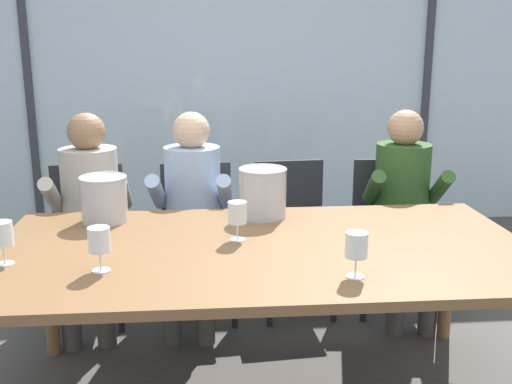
{
  "coord_description": "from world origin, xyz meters",
  "views": [
    {
      "loc": [
        -0.23,
        -2.4,
        1.59
      ],
      "look_at": [
        0.0,
        0.35,
        0.89
      ],
      "focal_mm": 41.66,
      "sensor_mm": 36.0,
      "label": 1
    }
  ],
  "objects_px": {
    "person_pale_blue_shirt": "(192,204)",
    "wine_glass_by_right_taster": "(356,247)",
    "wine_glass_near_bucket": "(237,214)",
    "dining_table": "(263,259)",
    "chair_near_curtain": "(87,229)",
    "ice_bucket_primary": "(263,192)",
    "wine_glass_spare_empty": "(99,241)",
    "chair_center": "(292,223)",
    "chair_right_of_center": "(389,222)",
    "ice_bucket_secondary": "(104,198)",
    "chair_left_of_center": "(197,227)",
    "person_olive_shirt": "(404,199)",
    "wine_glass_by_left_taster": "(2,236)",
    "person_beige_jumper": "(90,206)"
  },
  "relations": [
    {
      "from": "wine_glass_spare_empty",
      "to": "ice_bucket_primary",
      "type": "bearing_deg",
      "value": 44.59
    },
    {
      "from": "ice_bucket_secondary",
      "to": "wine_glass_near_bucket",
      "type": "bearing_deg",
      "value": -28.41
    },
    {
      "from": "ice_bucket_secondary",
      "to": "wine_glass_spare_empty",
      "type": "height_order",
      "value": "ice_bucket_secondary"
    },
    {
      "from": "dining_table",
      "to": "chair_near_curtain",
      "type": "height_order",
      "value": "chair_near_curtain"
    },
    {
      "from": "wine_glass_spare_empty",
      "to": "ice_bucket_secondary",
      "type": "bearing_deg",
      "value": 97.76
    },
    {
      "from": "person_beige_jumper",
      "to": "wine_glass_near_bucket",
      "type": "xyz_separation_m",
      "value": [
        0.79,
        -0.78,
        0.16
      ]
    },
    {
      "from": "dining_table",
      "to": "ice_bucket_primary",
      "type": "relative_size",
      "value": 9.28
    },
    {
      "from": "chair_right_of_center",
      "to": "person_beige_jumper",
      "type": "xyz_separation_m",
      "value": [
        -1.76,
        -0.12,
        0.17
      ]
    },
    {
      "from": "person_pale_blue_shirt",
      "to": "ice_bucket_primary",
      "type": "relative_size",
      "value": 4.86
    },
    {
      "from": "chair_near_curtain",
      "to": "chair_center",
      "type": "bearing_deg",
      "value": -2.6
    },
    {
      "from": "chair_near_curtain",
      "to": "ice_bucket_primary",
      "type": "distance_m",
      "value": 1.18
    },
    {
      "from": "person_beige_jumper",
      "to": "person_pale_blue_shirt",
      "type": "bearing_deg",
      "value": -3.22
    },
    {
      "from": "dining_table",
      "to": "wine_glass_spare_empty",
      "type": "bearing_deg",
      "value": -159.94
    },
    {
      "from": "person_pale_blue_shirt",
      "to": "person_olive_shirt",
      "type": "height_order",
      "value": "same"
    },
    {
      "from": "chair_near_curtain",
      "to": "chair_left_of_center",
      "type": "relative_size",
      "value": 1.0
    },
    {
      "from": "dining_table",
      "to": "person_beige_jumper",
      "type": "relative_size",
      "value": 1.91
    },
    {
      "from": "chair_center",
      "to": "person_olive_shirt",
      "type": "bearing_deg",
      "value": -16.64
    },
    {
      "from": "wine_glass_by_right_taster",
      "to": "wine_glass_spare_empty",
      "type": "relative_size",
      "value": 1.0
    },
    {
      "from": "wine_glass_near_bucket",
      "to": "wine_glass_by_right_taster",
      "type": "bearing_deg",
      "value": -48.17
    },
    {
      "from": "chair_right_of_center",
      "to": "ice_bucket_secondary",
      "type": "relative_size",
      "value": 3.88
    },
    {
      "from": "person_beige_jumper",
      "to": "wine_glass_by_right_taster",
      "type": "distance_m",
      "value": 1.74
    },
    {
      "from": "wine_glass_by_left_taster",
      "to": "wine_glass_spare_empty",
      "type": "bearing_deg",
      "value": -14.9
    },
    {
      "from": "wine_glass_by_right_taster",
      "to": "chair_near_curtain",
      "type": "bearing_deg",
      "value": 132.45
    },
    {
      "from": "chair_right_of_center",
      "to": "wine_glass_by_left_taster",
      "type": "height_order",
      "value": "wine_glass_by_left_taster"
    },
    {
      "from": "chair_center",
      "to": "wine_glass_near_bucket",
      "type": "xyz_separation_m",
      "value": [
        -0.38,
        -0.92,
        0.34
      ]
    },
    {
      "from": "chair_near_curtain",
      "to": "chair_center",
      "type": "relative_size",
      "value": 1.0
    },
    {
      "from": "chair_near_curtain",
      "to": "person_beige_jumper",
      "type": "distance_m",
      "value": 0.22
    },
    {
      "from": "dining_table",
      "to": "ice_bucket_primary",
      "type": "height_order",
      "value": "ice_bucket_primary"
    },
    {
      "from": "chair_near_curtain",
      "to": "wine_glass_by_left_taster",
      "type": "height_order",
      "value": "wine_glass_by_left_taster"
    },
    {
      "from": "chair_center",
      "to": "wine_glass_by_left_taster",
      "type": "xyz_separation_m",
      "value": [
        -1.31,
        -1.14,
        0.34
      ]
    },
    {
      "from": "chair_left_of_center",
      "to": "wine_glass_spare_empty",
      "type": "xyz_separation_m",
      "value": [
        -0.35,
        -1.22,
        0.34
      ]
    },
    {
      "from": "chair_center",
      "to": "wine_glass_near_bucket",
      "type": "height_order",
      "value": "wine_glass_near_bucket"
    },
    {
      "from": "dining_table",
      "to": "wine_glass_near_bucket",
      "type": "bearing_deg",
      "value": 139.7
    },
    {
      "from": "wine_glass_near_bucket",
      "to": "wine_glass_by_right_taster",
      "type": "relative_size",
      "value": 1.0
    },
    {
      "from": "ice_bucket_primary",
      "to": "wine_glass_spare_empty",
      "type": "xyz_separation_m",
      "value": [
        -0.68,
        -0.67,
        -0.0
      ]
    },
    {
      "from": "wine_glass_by_right_taster",
      "to": "wine_glass_by_left_taster",
      "type": "bearing_deg",
      "value": 169.72
    },
    {
      "from": "wine_glass_near_bucket",
      "to": "chair_left_of_center",
      "type": "bearing_deg",
      "value": 102.15
    },
    {
      "from": "chair_near_curtain",
      "to": "wine_glass_by_left_taster",
      "type": "bearing_deg",
      "value": -98.02
    },
    {
      "from": "chair_left_of_center",
      "to": "chair_center",
      "type": "distance_m",
      "value": 0.57
    },
    {
      "from": "chair_near_curtain",
      "to": "chair_right_of_center",
      "type": "height_order",
      "value": "same"
    },
    {
      "from": "person_olive_shirt",
      "to": "ice_bucket_secondary",
      "type": "height_order",
      "value": "person_olive_shirt"
    },
    {
      "from": "ice_bucket_secondary",
      "to": "wine_glass_by_right_taster",
      "type": "height_order",
      "value": "ice_bucket_secondary"
    },
    {
      "from": "ice_bucket_primary",
      "to": "chair_left_of_center",
      "type": "bearing_deg",
      "value": 121.81
    },
    {
      "from": "person_pale_blue_shirt",
      "to": "wine_glass_by_right_taster",
      "type": "distance_m",
      "value": 1.41
    },
    {
      "from": "chair_left_of_center",
      "to": "ice_bucket_secondary",
      "type": "bearing_deg",
      "value": -131.22
    },
    {
      "from": "dining_table",
      "to": "chair_center",
      "type": "relative_size",
      "value": 2.6
    },
    {
      "from": "chair_right_of_center",
      "to": "wine_glass_spare_empty",
      "type": "height_order",
      "value": "wine_glass_spare_empty"
    },
    {
      "from": "dining_table",
      "to": "chair_left_of_center",
      "type": "height_order",
      "value": "chair_left_of_center"
    },
    {
      "from": "chair_left_of_center",
      "to": "person_pale_blue_shirt",
      "type": "xyz_separation_m",
      "value": [
        -0.03,
        -0.11,
        0.17
      ]
    },
    {
      "from": "ice_bucket_secondary",
      "to": "wine_glass_near_bucket",
      "type": "distance_m",
      "value": 0.71
    }
  ]
}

